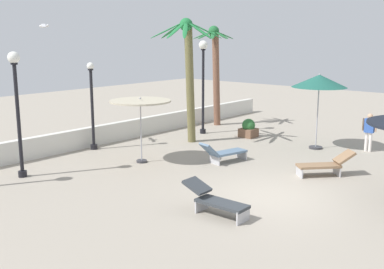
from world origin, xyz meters
name	(u,v)px	position (x,y,z in m)	size (l,w,h in m)	color
ground_plane	(277,197)	(0.00, 0.00, 0.00)	(56.00, 56.00, 0.00)	#9E9384
boundary_wall	(81,139)	(0.00, 9.26, 0.41)	(25.20, 0.30, 0.82)	silver
patio_umbrella_1	(319,82)	(6.27, 1.86, 2.76)	(2.21, 2.21, 3.08)	#333338
patio_umbrella_2	(140,104)	(0.09, 5.76, 2.16)	(2.20, 2.20, 2.41)	#333338
palm_tree_0	(215,64)	(7.64, 8.20, 3.16)	(2.12, 2.12, 5.08)	brown
palm_tree_1	(189,65)	(3.70, 6.59, 3.35)	(3.01, 3.02, 5.30)	brown
lamp_post_0	(92,104)	(0.22, 8.73, 1.87)	(0.28, 0.28, 3.54)	black
lamp_post_2	(17,99)	(-3.73, 7.41, 2.57)	(0.38, 0.38, 4.08)	black
lamp_post_3	(203,73)	(5.63, 7.37, 2.88)	(0.42, 0.42, 4.37)	black
lounge_chair_0	(215,200)	(-2.24, 0.54, 0.41)	(0.58, 1.85, 0.81)	#B7B7BC
lounge_chair_1	(223,152)	(2.00, 3.44, 0.39)	(1.96, 0.97, 0.84)	#B7B7BC
lounge_chair_2	(326,164)	(2.88, -0.12, 0.40)	(1.76, 1.66, 0.83)	#B7B7BC
guest_0	(369,129)	(7.15, 0.03, 0.93)	(0.27, 0.56, 1.55)	silver
seagull_1	(44,26)	(-0.79, 10.26, 4.95)	(0.59, 0.91, 0.15)	white
planter	(248,129)	(6.35, 5.25, 0.38)	(0.70, 0.70, 0.85)	brown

